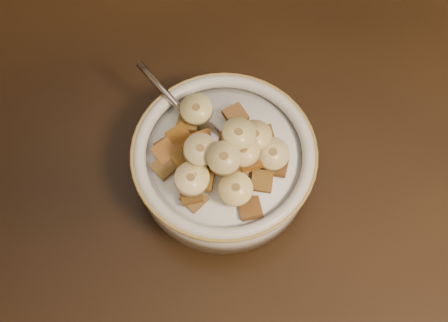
{
  "coord_description": "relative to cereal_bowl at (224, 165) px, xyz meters",
  "views": [
    {
      "loc": [
        -0.26,
        -0.32,
        1.33
      ],
      "look_at": [
        -0.26,
        -0.06,
        0.78
      ],
      "focal_mm": 50.0,
      "sensor_mm": 36.0,
      "label": 1
    }
  ],
  "objects": [
    {
      "name": "cereal_square_22",
      "position": [
        0.02,
        0.01,
        0.04
      ],
      "size": [
        0.03,
        0.03,
        0.01
      ],
      "primitive_type": "cube",
      "rotation": [
        0.23,
        0.05,
        2.68
      ],
      "color": "brown",
      "rests_on": "milk"
    },
    {
      "name": "cereal_square_7",
      "position": [
        -0.06,
        -0.01,
        0.03
      ],
      "size": [
        0.03,
        0.03,
        0.01
      ],
      "primitive_type": "cube",
      "rotation": [
        0.01,
        -0.15,
        0.74
      ],
      "color": "brown",
      "rests_on": "milk"
    },
    {
      "name": "banana_slice_2",
      "position": [
        0.0,
        -0.02,
        0.06
      ],
      "size": [
        0.04,
        0.04,
        0.01
      ],
      "primitive_type": "cylinder",
      "rotation": [
        -0.11,
        0.04,
        2.95
      ],
      "color": "tan",
      "rests_on": "milk"
    },
    {
      "name": "cereal_square_9",
      "position": [
        -0.04,
        0.03,
        0.03
      ],
      "size": [
        0.02,
        0.02,
        0.01
      ],
      "primitive_type": "cube",
      "rotation": [
        -0.15,
        0.11,
        1.35
      ],
      "color": "brown",
      "rests_on": "milk"
    },
    {
      "name": "cereal_square_23",
      "position": [
        0.01,
        -0.02,
        0.04
      ],
      "size": [
        0.03,
        0.03,
        0.01
      ],
      "primitive_type": "cube",
      "rotation": [
        -0.1,
        0.03,
        2.71
      ],
      "color": "brown",
      "rests_on": "milk"
    },
    {
      "name": "banana_slice_4",
      "position": [
        -0.02,
        -0.01,
        0.05
      ],
      "size": [
        0.04,
        0.04,
        0.01
      ],
      "primitive_type": "cylinder",
      "rotation": [
        0.01,
        -0.12,
        2.51
      ],
      "color": "beige",
      "rests_on": "milk"
    },
    {
      "name": "cereal_square_24",
      "position": [
        0.04,
        0.01,
        0.03
      ],
      "size": [
        0.02,
        0.02,
        0.01
      ],
      "primitive_type": "cube",
      "rotation": [
        0.02,
        -0.09,
        0.22
      ],
      "color": "brown",
      "rests_on": "milk"
    },
    {
      "name": "cereal_square_4",
      "position": [
        -0.05,
        0.01,
        0.03
      ],
      "size": [
        0.03,
        0.03,
        0.01
      ],
      "primitive_type": "cube",
      "rotation": [
        -0.13,
        -0.05,
        2.12
      ],
      "color": "brown",
      "rests_on": "milk"
    },
    {
      "name": "cereal_square_11",
      "position": [
        0.0,
        0.0,
        0.05
      ],
      "size": [
        0.02,
        0.02,
        0.01
      ],
      "primitive_type": "cube",
      "rotation": [
        -0.24,
        -0.05,
        3.08
      ],
      "color": "brown",
      "rests_on": "milk"
    },
    {
      "name": "floor",
      "position": [
        0.26,
        0.06,
        -0.82
      ],
      "size": [
        4.0,
        4.5,
        0.1
      ],
      "primitive_type": "cube",
      "color": "#422816",
      "rests_on": "ground"
    },
    {
      "name": "banana_slice_5",
      "position": [
        0.01,
        0.0,
        0.06
      ],
      "size": [
        0.04,
        0.04,
        0.01
      ],
      "primitive_type": "cylinder",
      "rotation": [
        -0.05,
        0.14,
        0.15
      ],
      "color": "#C7BF86",
      "rests_on": "milk"
    },
    {
      "name": "cereal_square_13",
      "position": [
        0.04,
        -0.03,
        0.03
      ],
      "size": [
        0.02,
        0.02,
        0.01
      ],
      "primitive_type": "cube",
      "rotation": [
        -0.14,
        -0.11,
        3.02
      ],
      "color": "brown",
      "rests_on": "milk"
    },
    {
      "name": "cereal_square_17",
      "position": [
        -0.04,
        0.02,
        0.03
      ],
      "size": [
        0.03,
        0.03,
        0.01
      ],
      "primitive_type": "cube",
      "rotation": [
        -0.13,
        -0.17,
        2.19
      ],
      "color": "brown",
      "rests_on": "milk"
    },
    {
      "name": "cereal_square_10",
      "position": [
        0.02,
        -0.06,
        0.02
      ],
      "size": [
        0.02,
        0.02,
        0.01
      ],
      "primitive_type": "cube",
      "rotation": [
        -0.17,
        0.15,
        1.76
      ],
      "color": "brown",
      "rests_on": "milk"
    },
    {
      "name": "cereal_square_1",
      "position": [
        0.03,
        -0.0,
        0.03
      ],
      "size": [
        0.03,
        0.03,
        0.01
      ],
      "primitive_type": "cube",
      "rotation": [
        -0.25,
        -0.18,
        1.04
      ],
      "color": "brown",
      "rests_on": "milk"
    },
    {
      "name": "banana_slice_3",
      "position": [
        0.03,
        0.01,
        0.05
      ],
      "size": [
        0.03,
        0.03,
        0.01
      ],
      "primitive_type": "cylinder",
      "rotation": [
        0.02,
        0.09,
        1.48
      ],
      "color": "#D4C07A",
      "rests_on": "milk"
    },
    {
      "name": "banana_slice_7",
      "position": [
        -0.03,
        0.04,
        0.04
      ],
      "size": [
        0.03,
        0.03,
        0.01
      ],
      "primitive_type": "cylinder",
      "rotation": [
        -0.09,
        0.09,
        3.05
      ],
      "color": "#DCC279",
      "rests_on": "milk"
    },
    {
      "name": "banana_slice_1",
      "position": [
        -0.03,
        -0.03,
        0.04
      ],
      "size": [
        0.04,
        0.04,
        0.01
      ],
      "primitive_type": "cylinder",
      "rotation": [
        -0.01,
        -0.11,
        0.65
      ],
      "color": "#EFD77A",
      "rests_on": "milk"
    },
    {
      "name": "banana_slice_6",
      "position": [
        0.01,
        -0.04,
        0.04
      ],
      "size": [
        0.04,
        0.04,
        0.02
      ],
      "primitive_type": "cylinder",
      "rotation": [
        0.09,
        -0.13,
        0.52
      ],
      "color": "#F9EC8A",
      "rests_on": "milk"
    },
    {
      "name": "cereal_square_12",
      "position": [
        -0.04,
        -0.01,
        0.03
      ],
      "size": [
        0.03,
        0.03,
        0.01
      ],
      "primitive_type": "cube",
      "rotation": [
        -0.21,
        0.03,
        2.06
      ],
      "color": "olive",
      "rests_on": "milk"
    },
    {
      "name": "cereal_square_15",
      "position": [
        0.02,
        -0.01,
        0.04
      ],
      "size": [
        0.03,
        0.03,
        0.01
      ],
      "primitive_type": "cube",
      "rotation": [
        -0.06,
        -0.16,
        0.31
      ],
      "color": "brown",
      "rests_on": "milk"
    },
    {
      "name": "cereal_square_16",
      "position": [
        0.05,
        -0.01,
        0.03
      ],
      "size": [
        0.02,
        0.02,
        0.01
      ],
      "primitive_type": "cube",
      "rotation": [
        -0.12,
        0.03,
        1.33
      ],
      "color": "brown",
      "rests_on": "milk"
    },
    {
      "name": "banana_slice_8",
      "position": [
        -0.03,
        -0.04,
        0.04
      ],
      "size": [
        0.03,
        0.03,
        0.02
      ],
      "primitive_type": "cylinder",
      "rotation": [
        0.14,
        0.06,
        1.65
      ],
      "color": "#FEE5A9",
      "rests_on": "milk"
    },
    {
      "name": "cereal_square_5",
      "position": [
        0.01,
        0.04,
        0.03
      ],
      "size": [
        0.03,
        0.03,
        0.01
      ],
      "primitive_type": "cube",
      "rotation": [
        0.09,
        0.09,
        0.57
      ],
      "color": "brown",
      "rests_on": "milk"
    },
    {
      "name": "cereal_square_0",
      "position": [
        -0.02,
        -0.03,
        0.03
      ],
      "size": [
        0.02,
        0.02,
        0.01
      ],
      "primitive_type": "cube",
      "rotation": [
        0.02,
        0.12,
        3.02
      ],
      "color": "brown",
      "rests_on": "milk"
    },
    {
      "name": "cereal_square_2",
      "position": [
        -0.02,
        0.01,
        0.04
      ],
      "size": [
        0.03,
        0.03,
        0.01
      ],
      "primitive_type": "cube",
      "rotation": [
        0.08,
        -0.13,
        0.31
      ],
      "color": "#9A5020",
      "rests_on": "milk"
    },
    {
      "name": "cereal_square_21",
      "position": [
        -0.02,
        -0.02,
        0.04
      ],
      "size": [
        0.03,
        0.03,
        0.01
      ],
      "primitive_type": "cube",
      "rotation": [
        -0.01,
        -0.17,
        0.95
      ],
      "color": "brown",
      "rests_on": "milk"
    },
    {
      "name": "cereal_square_20",
      "position": [
        -0.03,
        -0.05,
        0.03
      ],
      "size": [
        0.03,
        0.03,
        0.01
      ],
      "primitive_type": "cube",
      "rotation": [
        0.16,
        -0.16,
        0.79
      ],
      "color": "olive",
      "rests_on": "milk"
    },
    {
      "name": "cereal_square_8",
      "position": [
        0.03,
        -0.0,
        0.04
      ],
      "size": [
        0.03,
        0.03,
        0.01
      ],
      "primitive_type": "cube",
      "rotation": [
        -0.02,
        0.07,
        1.92
      ],
      "color": "brown",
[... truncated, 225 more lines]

